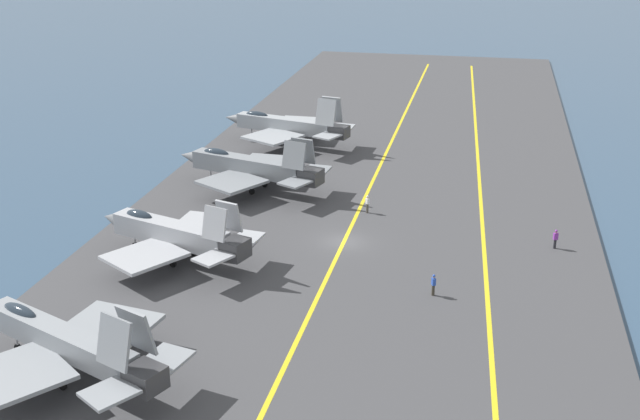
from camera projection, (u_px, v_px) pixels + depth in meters
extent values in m
plane|color=#334C66|center=(344.00, 246.00, 71.86)|extent=(2000.00, 2000.00, 0.00)
cube|color=#424244|center=(344.00, 244.00, 71.79)|extent=(193.26, 44.91, 0.40)
cube|color=yellow|center=(484.00, 253.00, 69.29)|extent=(173.74, 9.01, 0.01)
cube|color=yellow|center=(344.00, 241.00, 71.72)|extent=(173.94, 0.36, 0.01)
cube|color=gray|center=(60.00, 339.00, 50.51)|extent=(6.53, 12.53, 1.63)
cube|color=#38383A|center=(145.00, 378.00, 46.40)|extent=(2.55, 2.66, 1.39)
ellipsoid|color=#232D38|center=(20.00, 311.00, 52.34)|extent=(2.05, 3.24, 0.90)
cube|color=gray|center=(18.00, 374.00, 47.81)|extent=(7.61, 7.66, 0.28)
cube|color=gray|center=(108.00, 326.00, 53.13)|extent=(6.12, 6.34, 0.28)
cube|color=gray|center=(114.00, 342.00, 45.66)|extent=(1.79, 2.61, 2.94)
cube|color=gray|center=(136.00, 330.00, 46.98)|extent=(1.79, 2.61, 2.94)
cube|color=gray|center=(110.00, 393.00, 44.98)|extent=(3.68, 3.57, 0.20)
cube|color=gray|center=(166.00, 359.00, 48.37)|extent=(3.27, 3.01, 0.20)
cylinder|color=#B2B2B7|center=(17.00, 341.00, 53.69)|extent=(0.16, 0.16, 1.77)
cylinder|color=black|center=(18.00, 348.00, 53.90)|extent=(0.44, 0.64, 0.60)
cylinder|color=#B2B2B7|center=(62.00, 377.00, 49.54)|extent=(0.16, 0.16, 1.77)
cylinder|color=black|center=(63.00, 385.00, 49.75)|extent=(0.44, 0.64, 0.60)
cylinder|color=#B2B2B7|center=(91.00, 361.00, 51.29)|extent=(0.16, 0.16, 1.77)
cylinder|color=black|center=(92.00, 369.00, 51.50)|extent=(0.44, 0.64, 0.60)
cube|color=#A8AAAF|center=(171.00, 233.00, 67.39)|extent=(5.21, 11.24, 1.84)
cone|color=#5B5E60|center=(113.00, 218.00, 70.45)|extent=(2.31, 2.56, 1.74)
cube|color=#38383A|center=(235.00, 249.00, 64.26)|extent=(2.57, 2.38, 1.56)
ellipsoid|color=#232D38|center=(139.00, 216.00, 68.68)|extent=(1.80, 2.91, 1.01)
cube|color=#A8AAAF|center=(145.00, 256.00, 64.41)|extent=(7.34, 7.09, 0.28)
cube|color=#A8AAAF|center=(202.00, 226.00, 70.43)|extent=(5.95, 5.23, 0.28)
cube|color=#A8AAAF|center=(215.00, 224.00, 63.24)|extent=(1.46, 2.28, 2.65)
cube|color=#A8AAAF|center=(229.00, 216.00, 64.80)|extent=(1.46, 2.28, 2.65)
cube|color=#A8AAAF|center=(213.00, 258.00, 62.60)|extent=(3.47, 3.19, 0.20)
cube|color=#A8AAAF|center=(247.00, 238.00, 66.34)|extent=(3.07, 2.49, 0.20)
cylinder|color=#B2B2B7|center=(135.00, 241.00, 69.93)|extent=(0.16, 0.16, 1.48)
cylinder|color=black|center=(135.00, 246.00, 70.09)|extent=(0.39, 0.64, 0.60)
cylinder|color=#B2B2B7|center=(173.00, 259.00, 66.41)|extent=(0.16, 0.16, 1.48)
cylinder|color=black|center=(173.00, 264.00, 66.56)|extent=(0.39, 0.64, 0.60)
cylinder|color=#B2B2B7|center=(192.00, 248.00, 68.48)|extent=(0.16, 0.16, 1.48)
cylinder|color=black|center=(192.00, 253.00, 68.64)|extent=(0.39, 0.64, 0.60)
cube|color=gray|center=(247.00, 166.00, 84.08)|extent=(5.24, 12.80, 1.83)
cone|color=#5B5E60|center=(190.00, 156.00, 87.33)|extent=(2.33, 2.80, 1.74)
cube|color=#38383A|center=(311.00, 177.00, 80.75)|extent=(2.59, 2.57, 1.56)
ellipsoid|color=#232D38|center=(216.00, 153.00, 85.47)|extent=(1.81, 3.27, 1.01)
cube|color=gray|center=(232.00, 182.00, 81.13)|extent=(7.40, 7.46, 0.28)
cube|color=gray|center=(269.00, 163.00, 87.07)|extent=(5.53, 5.69, 0.28)
cube|color=gray|center=(294.00, 155.00, 79.74)|extent=(1.49, 2.56, 2.73)
cube|color=gray|center=(303.00, 151.00, 81.33)|extent=(1.49, 2.56, 2.73)
cube|color=gray|center=(295.00, 183.00, 79.07)|extent=(3.57, 3.40, 0.20)
cube|color=gray|center=(317.00, 170.00, 82.89)|extent=(3.03, 2.69, 0.20)
cylinder|color=#B2B2B7|center=(211.00, 175.00, 86.77)|extent=(0.16, 0.16, 1.63)
cylinder|color=black|center=(211.00, 179.00, 86.96)|extent=(0.37, 0.64, 0.60)
cylinder|color=#B2B2B7|center=(252.00, 187.00, 83.07)|extent=(0.16, 0.16, 1.63)
cylinder|color=black|center=(252.00, 192.00, 83.25)|extent=(0.37, 0.64, 0.60)
cylinder|color=#B2B2B7|center=(265.00, 180.00, 85.19)|extent=(0.16, 0.16, 1.63)
cylinder|color=black|center=(265.00, 184.00, 85.37)|extent=(0.37, 0.64, 0.60)
cube|color=#9EA3A8|center=(284.00, 125.00, 99.50)|extent=(4.75, 12.77, 1.72)
cone|color=#5B5E60|center=(233.00, 118.00, 102.55)|extent=(2.17, 2.73, 1.63)
cube|color=#38383A|center=(339.00, 132.00, 96.39)|extent=(2.41, 2.48, 1.46)
ellipsoid|color=#232D38|center=(257.00, 115.00, 100.81)|extent=(1.67, 3.23, 0.94)
cube|color=#9EA3A8|center=(273.00, 137.00, 96.46)|extent=(7.53, 7.49, 0.28)
cube|color=#9EA3A8|center=(301.00, 123.00, 102.59)|extent=(5.60, 5.51, 0.28)
cube|color=#9EA3A8|center=(326.00, 112.00, 95.32)|extent=(1.52, 2.57, 3.16)
cube|color=#9EA3A8|center=(332.00, 109.00, 96.83)|extent=(1.52, 2.57, 3.16)
cube|color=#9EA3A8|center=(327.00, 136.00, 94.71)|extent=(3.54, 3.34, 0.20)
cube|color=#9EA3A8|center=(343.00, 127.00, 98.49)|extent=(2.96, 2.60, 0.20)
cylinder|color=#B2B2B7|center=(252.00, 134.00, 102.07)|extent=(0.16, 0.16, 1.74)
cylinder|color=black|center=(252.00, 138.00, 102.28)|extent=(0.36, 0.64, 0.60)
cylinder|color=#B2B2B7|center=(289.00, 142.00, 98.58)|extent=(0.16, 0.16, 1.74)
cylinder|color=black|center=(289.00, 146.00, 98.79)|extent=(0.36, 0.64, 0.60)
cylinder|color=#B2B2B7|center=(298.00, 137.00, 100.60)|extent=(0.16, 0.16, 1.74)
cylinder|color=black|center=(298.00, 141.00, 100.80)|extent=(0.36, 0.64, 0.60)
cylinder|color=#383328|center=(433.00, 290.00, 61.72)|extent=(0.24, 0.24, 0.88)
cube|color=#284CB2|center=(434.00, 282.00, 61.46)|extent=(0.45, 0.39, 0.57)
sphere|color=tan|center=(434.00, 277.00, 61.31)|extent=(0.22, 0.22, 0.22)
sphere|color=#284CB2|center=(434.00, 276.00, 61.29)|extent=(0.24, 0.24, 0.24)
cylinder|color=#232328|center=(555.00, 244.00, 70.15)|extent=(0.24, 0.24, 0.83)
cube|color=purple|center=(556.00, 236.00, 69.90)|extent=(0.39, 0.45, 0.61)
sphere|color=#9E7051|center=(556.00, 232.00, 69.74)|extent=(0.22, 0.22, 0.22)
sphere|color=purple|center=(556.00, 231.00, 69.72)|extent=(0.24, 0.24, 0.24)
cylinder|color=#4C473D|center=(367.00, 208.00, 78.24)|extent=(0.24, 0.24, 0.94)
cube|color=white|center=(367.00, 201.00, 77.98)|extent=(0.46, 0.45, 0.54)
sphere|color=beige|center=(368.00, 197.00, 77.84)|extent=(0.22, 0.22, 0.22)
sphere|color=white|center=(368.00, 197.00, 77.81)|extent=(0.24, 0.24, 0.24)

